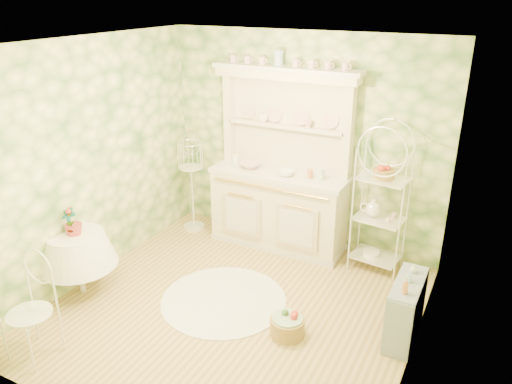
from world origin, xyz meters
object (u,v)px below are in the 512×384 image
at_px(side_shelf, 406,309).
at_px(round_table, 79,263).
at_px(floor_basket, 287,325).
at_px(kitchen_dresser, 279,162).
at_px(bakers_rack, 381,202).
at_px(birdcage_stand, 192,180).
at_px(cafe_chair, 29,313).

xyz_separation_m(side_shelf, round_table, (-3.35, -0.85, 0.04)).
bearing_deg(side_shelf, floor_basket, -149.42).
distance_m(round_table, floor_basket, 2.38).
xyz_separation_m(kitchen_dresser, side_shelf, (1.88, -1.17, -0.83)).
xyz_separation_m(bakers_rack, birdcage_stand, (-2.54, -0.11, -0.14)).
relative_size(cafe_chair, floor_basket, 2.82).
xyz_separation_m(round_table, floor_basket, (2.34, 0.36, -0.26)).
height_order(round_table, cafe_chair, cafe_chair).
distance_m(side_shelf, round_table, 3.45).
bearing_deg(cafe_chair, round_table, 112.66).
relative_size(kitchen_dresser, floor_basket, 7.04).
bearing_deg(floor_basket, side_shelf, 25.98).
height_order(side_shelf, floor_basket, side_shelf).
xyz_separation_m(bakers_rack, side_shelf, (0.58, -1.16, -0.55)).
height_order(birdcage_stand, floor_basket, birdcage_stand).
xyz_separation_m(cafe_chair, floor_basket, (1.94, 1.33, -0.35)).
xyz_separation_m(side_shelf, cafe_chair, (-2.95, -1.82, 0.14)).
height_order(kitchen_dresser, floor_basket, kitchen_dresser).
distance_m(kitchen_dresser, cafe_chair, 3.24).
height_order(side_shelf, round_table, round_table).
bearing_deg(cafe_chair, birdcage_stand, 93.85).
bearing_deg(kitchen_dresser, birdcage_stand, -174.50).
bearing_deg(cafe_chair, bakers_rack, 51.78).
height_order(kitchen_dresser, birdcage_stand, kitchen_dresser).
height_order(kitchen_dresser, bakers_rack, kitchen_dresser).
distance_m(bakers_rack, side_shelf, 1.41).
bearing_deg(bakers_rack, kitchen_dresser, -173.08).
height_order(bakers_rack, birdcage_stand, bakers_rack).
distance_m(bakers_rack, round_table, 3.45).
height_order(bakers_rack, floor_basket, bakers_rack).
distance_m(round_table, birdcage_stand, 1.94).
xyz_separation_m(round_table, birdcage_stand, (0.22, 1.89, 0.37)).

